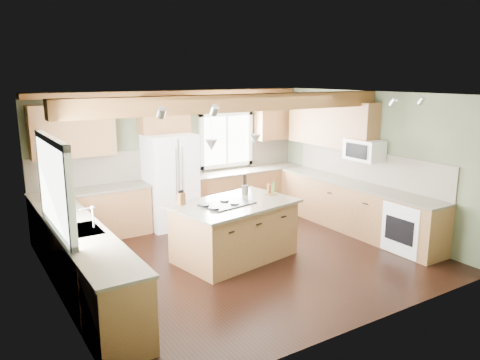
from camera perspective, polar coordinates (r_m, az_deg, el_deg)
floor at (r=7.64m, az=0.43°, el=-9.49°), size 5.60×5.60×0.00m
ceiling at (r=7.08m, az=0.47°, el=10.39°), size 5.60×5.60×0.00m
wall_back at (r=9.41m, az=-7.83°, el=2.89°), size 5.60×0.00×5.60m
wall_left at (r=6.24m, az=-21.75°, el=-2.95°), size 0.00×5.00×5.00m
wall_right at (r=9.04m, az=15.55°, el=2.15°), size 0.00×5.00×5.00m
ceiling_beam at (r=7.17m, az=0.03°, el=9.38°), size 5.55×0.26×0.26m
soffit_trim at (r=9.19m, az=-7.80°, el=10.44°), size 5.55×0.20×0.10m
backsplash_back at (r=9.41m, az=-7.77°, el=2.34°), size 5.58×0.03×0.58m
backsplash_right at (r=9.08m, az=15.22°, el=1.63°), size 0.03×3.70×0.58m
base_cab_back_left at (r=8.75m, az=-17.56°, el=-4.14°), size 2.02×0.60×0.88m
counter_back_left at (r=8.63m, az=-17.76°, el=-1.21°), size 2.06×0.64×0.04m
base_cab_back_right at (r=10.03m, az=0.80°, el=-1.40°), size 2.62×0.60×0.88m
counter_back_right at (r=9.93m, az=0.81°, el=1.18°), size 2.66×0.64×0.04m
base_cab_left at (r=6.61m, az=-18.64°, el=-9.71°), size 0.60×3.70×0.88m
counter_left at (r=6.45m, az=-18.93°, el=-5.93°), size 0.64×3.74×0.04m
base_cab_right at (r=9.05m, az=13.71°, el=-3.33°), size 0.60×3.70×0.88m
counter_right at (r=8.94m, az=13.87°, el=-0.50°), size 0.64×3.74×0.04m
upper_cab_back_left at (r=8.52m, az=-19.76°, el=5.66°), size 1.40×0.35×0.90m
upper_cab_over_fridge at (r=9.02m, az=-9.27°, el=7.87°), size 0.96×0.35×0.70m
upper_cab_right at (r=9.45m, az=11.02°, el=6.80°), size 0.35×2.20×0.90m
upper_cab_back_corner at (r=10.34m, az=4.24°, el=7.49°), size 0.90×0.35×0.90m
window_left at (r=6.23m, az=-21.85°, el=-0.61°), size 0.04×1.60×1.05m
window_back at (r=9.88m, az=-1.73°, el=4.94°), size 1.10×0.04×1.00m
sink at (r=6.45m, az=-18.93°, el=-5.89°), size 0.50×0.65×0.03m
faucet at (r=6.45m, az=-17.47°, el=-4.44°), size 0.02×0.02×0.28m
dishwasher at (r=5.47m, az=-15.10°, el=-14.47°), size 0.60×0.60×0.84m
oven at (r=8.25m, az=20.16°, el=-5.42°), size 0.60×0.72×0.84m
microwave at (r=8.81m, az=14.92°, el=3.56°), size 0.40×0.70×0.38m
pendant_left at (r=6.88m, az=-3.52°, el=4.28°), size 0.18×0.18×0.16m
pendant_right at (r=7.47m, az=1.87°, el=4.97°), size 0.18×0.18×0.16m
refrigerator at (r=9.03m, az=-8.47°, el=-0.14°), size 0.90×0.74×1.80m
island at (r=7.51m, az=-0.69°, el=-6.31°), size 1.96×1.39×0.88m
island_top at (r=7.37m, az=-0.70°, el=-2.92°), size 2.10×1.53×0.04m
cooktop at (r=7.27m, az=-1.58°, el=-2.91°), size 0.86×0.65×0.02m
knife_block at (r=7.29m, az=-7.19°, el=-2.29°), size 0.13×0.11×0.19m
utensil_crock at (r=7.86m, az=0.61°, el=-1.19°), size 0.13×0.13×0.15m
bottle_tray at (r=7.89m, az=3.85°, el=-0.99°), size 0.22×0.22×0.20m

